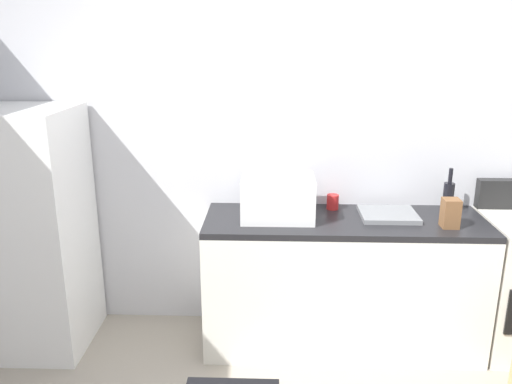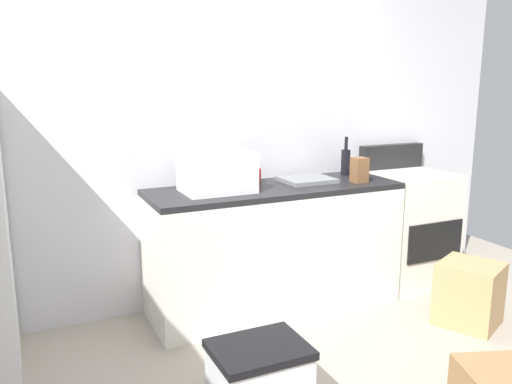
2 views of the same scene
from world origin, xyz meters
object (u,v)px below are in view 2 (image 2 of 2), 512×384
at_px(microwave, 217,172).
at_px(knife_block, 359,170).
at_px(cardboard_box_large, 469,294).
at_px(stove_oven, 408,226).
at_px(wine_bottle, 346,161).
at_px(storage_bin, 259,381).
at_px(coffee_mug, 256,175).

xyz_separation_m(microwave, knife_block, (1.05, -0.13, -0.05)).
bearing_deg(cardboard_box_large, stove_oven, 79.41).
relative_size(microwave, wine_bottle, 1.53).
bearing_deg(wine_bottle, stove_oven, -16.24).
relative_size(knife_block, storage_bin, 0.39).
distance_m(stove_oven, wine_bottle, 0.77).
height_order(knife_block, cardboard_box_large, knife_block).
bearing_deg(cardboard_box_large, coffee_mug, 138.48).
relative_size(stove_oven, knife_block, 6.11).
height_order(microwave, cardboard_box_large, microwave).
distance_m(stove_oven, knife_block, 0.81).
height_order(wine_bottle, knife_block, wine_bottle).
bearing_deg(wine_bottle, knife_block, -104.65).
bearing_deg(coffee_mug, wine_bottle, -2.84).
height_order(coffee_mug, storage_bin, coffee_mug).
xyz_separation_m(microwave, coffee_mug, (0.37, 0.19, -0.09)).
height_order(coffee_mug, knife_block, knife_block).
distance_m(knife_block, storage_bin, 1.80).
relative_size(stove_oven, microwave, 2.39).
height_order(wine_bottle, storage_bin, wine_bottle).
bearing_deg(microwave, wine_bottle, 7.88).
xyz_separation_m(stove_oven, microwave, (-1.65, -0.00, 0.57)).
xyz_separation_m(wine_bottle, storage_bin, (-1.35, -1.28, -0.82)).
distance_m(wine_bottle, storage_bin, 2.03).
xyz_separation_m(knife_block, storage_bin, (-1.27, -0.99, -0.80)).
xyz_separation_m(stove_oven, knife_block, (-0.60, -0.13, 0.52)).
bearing_deg(stove_oven, coffee_mug, 171.53).
bearing_deg(cardboard_box_large, microwave, 151.77).
relative_size(coffee_mug, storage_bin, 0.22).
bearing_deg(knife_block, storage_bin, -141.98).
bearing_deg(stove_oven, microwave, -179.91).
relative_size(wine_bottle, knife_block, 1.67).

